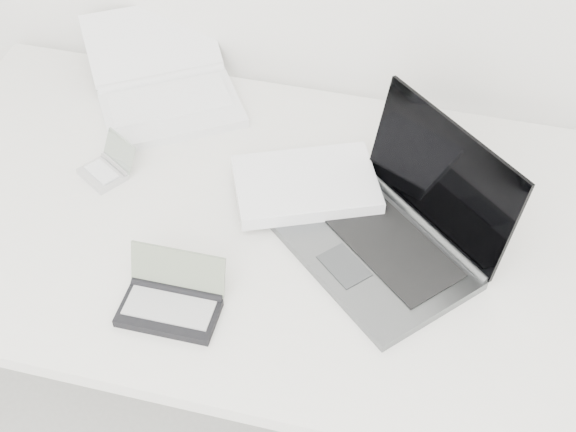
% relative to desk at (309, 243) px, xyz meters
% --- Properties ---
extents(desk, '(1.60, 0.80, 0.73)m').
position_rel_desk_xyz_m(desk, '(0.00, 0.00, 0.00)').
color(desk, white).
rests_on(desk, ground).
extents(laptop_large, '(0.54, 0.45, 0.23)m').
position_rel_desk_xyz_m(laptop_large, '(0.09, 0.02, 0.08)').
color(laptop_large, '#5A5D5F').
rests_on(laptop_large, desk).
extents(netbook_open_white, '(0.43, 0.45, 0.12)m').
position_rel_desk_xyz_m(netbook_open_white, '(-0.38, 0.29, 0.07)').
color(netbook_open_white, white).
rests_on(netbook_open_white, desk).
extents(pda_silver, '(0.12, 0.12, 0.07)m').
position_rel_desk_xyz_m(pda_silver, '(-0.41, 0.04, 0.06)').
color(pda_silver, silver).
rests_on(pda_silver, desk).
extents(palmtop_charcoal, '(0.16, 0.12, 0.09)m').
position_rel_desk_xyz_m(palmtop_charcoal, '(-0.18, -0.24, 0.06)').
color(palmtop_charcoal, black).
rests_on(palmtop_charcoal, desk).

